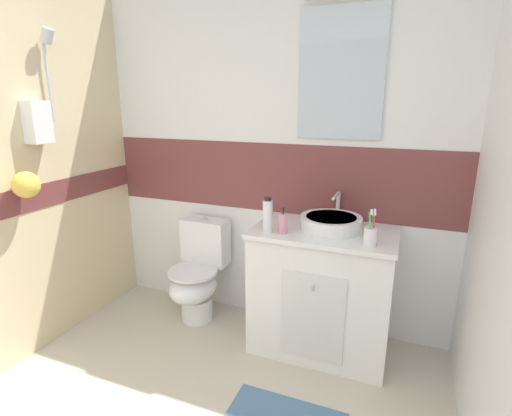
% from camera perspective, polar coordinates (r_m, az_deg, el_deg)
% --- Properties ---
extents(wall_back_tiled, '(3.20, 0.20, 2.50)m').
position_cam_1_polar(wall_back_tiled, '(2.84, 2.76, 7.80)').
color(wall_back_tiled, white).
rests_on(wall_back_tiled, ground_plane).
extents(vanity_cabinet, '(0.90, 0.56, 0.85)m').
position_cam_1_polar(vanity_cabinet, '(2.68, 9.66, -11.76)').
color(vanity_cabinet, white).
rests_on(vanity_cabinet, ground_plane).
extents(sink_basin, '(0.39, 0.43, 0.20)m').
position_cam_1_polar(sink_basin, '(2.51, 10.96, -2.04)').
color(sink_basin, white).
rests_on(sink_basin, vanity_cabinet).
extents(toilet, '(0.37, 0.50, 0.78)m').
position_cam_1_polar(toilet, '(3.05, -8.50, -9.57)').
color(toilet, white).
rests_on(toilet, ground_plane).
extents(toothbrush_cup, '(0.07, 0.07, 0.21)m').
position_cam_1_polar(toothbrush_cup, '(2.29, 16.46, -3.83)').
color(toothbrush_cup, white).
rests_on(toothbrush_cup, vanity_cabinet).
extents(soap_dispenser, '(0.05, 0.05, 0.17)m').
position_cam_1_polar(soap_dispenser, '(2.39, 3.99, -2.25)').
color(soap_dispenser, pink).
rests_on(soap_dispenser, vanity_cabinet).
extents(shampoo_bottle_tall, '(0.06, 0.06, 0.22)m').
position_cam_1_polar(shampoo_bottle_tall, '(2.40, 1.72, -1.12)').
color(shampoo_bottle_tall, white).
rests_on(shampoo_bottle_tall, vanity_cabinet).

